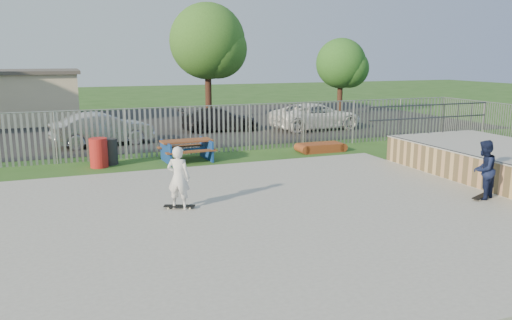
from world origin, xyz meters
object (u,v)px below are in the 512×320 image
object	(u,v)px
tree_right	(341,64)
skater_white	(179,178)
tree_mid	(207,42)
car_silver	(103,129)
car_white	(316,116)
trash_bin_red	(99,153)
funbox	(321,147)
car_dark	(219,119)
skater_navy	(484,170)
trash_bin_grey	(110,152)
picnic_table	(187,150)

from	to	relation	value
tree_right	skater_white	size ratio (longest dim) A/B	3.21
tree_mid	skater_white	world-z (taller)	tree_mid
car_silver	car_white	xyz separation A→B (m)	(11.53, 1.13, -0.02)
trash_bin_red	tree_right	bearing A→B (deg)	34.42
tree_mid	trash_bin_red	bearing A→B (deg)	-121.95
skater_white	funbox	bearing A→B (deg)	-107.89
trash_bin_red	car_dark	bearing A→B (deg)	46.32
car_silver	skater_navy	bearing A→B (deg)	-157.52
funbox	tree_mid	distance (m)	13.35
funbox	tree_right	world-z (taller)	tree_right
tree_mid	funbox	bearing A→B (deg)	-83.10
trash_bin_grey	funbox	bearing A→B (deg)	-3.67
picnic_table	car_white	distance (m)	10.54
trash_bin_grey	car_silver	distance (m)	4.33
trash_bin_red	skater_navy	size ratio (longest dim) A/B	0.66
funbox	tree_right	size ratio (longest dim) A/B	0.34
tree_mid	tree_right	bearing A→B (deg)	-3.94
trash_bin_grey	car_dark	world-z (taller)	car_dark
car_dark	picnic_table	bearing A→B (deg)	159.17
trash_bin_grey	tree_mid	world-z (taller)	tree_mid
picnic_table	car_silver	xyz separation A→B (m)	(-2.78, 4.74, 0.34)
car_white	tree_mid	world-z (taller)	tree_mid
funbox	car_white	bearing A→B (deg)	64.90
tree_right	skater_navy	xyz separation A→B (m)	(-7.33, -20.23, -2.56)
skater_white	car_white	bearing A→B (deg)	-98.34
car_dark	car_white	size ratio (longest dim) A/B	0.83
funbox	tree_mid	xyz separation A→B (m)	(-1.50, 12.38, 4.75)
trash_bin_grey	skater_white	bearing A→B (deg)	-80.83
picnic_table	trash_bin_grey	xyz separation A→B (m)	(-2.86, 0.42, 0.07)
funbox	car_dark	xyz separation A→B (m)	(-2.34, 7.27, 0.47)
trash_bin_red	car_silver	xyz separation A→B (m)	(0.50, 4.70, 0.22)
skater_white	picnic_table	bearing A→B (deg)	-72.98
trash_bin_red	car_silver	distance (m)	4.73
car_dark	tree_right	world-z (taller)	tree_right
car_dark	skater_navy	world-z (taller)	skater_navy
funbox	tree_mid	world-z (taller)	tree_mid
funbox	car_silver	size ratio (longest dim) A/B	0.40
funbox	car_dark	size ratio (longest dim) A/B	0.42
funbox	car_silver	distance (m)	9.91
car_white	tree_mid	distance (m)	8.82
funbox	trash_bin_red	bearing A→B (deg)	179.73
picnic_table	tree_mid	size ratio (longest dim) A/B	0.28
picnic_table	skater_white	size ratio (longest dim) A/B	1.26
car_dark	tree_mid	world-z (taller)	tree_mid
car_dark	skater_white	size ratio (longest dim) A/B	2.64
car_dark	skater_navy	distance (m)	16.01
trash_bin_red	tree_mid	world-z (taller)	tree_mid
car_silver	tree_right	size ratio (longest dim) A/B	0.86
car_dark	skater_navy	size ratio (longest dim) A/B	2.64
trash_bin_grey	tree_right	size ratio (longest dim) A/B	0.19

